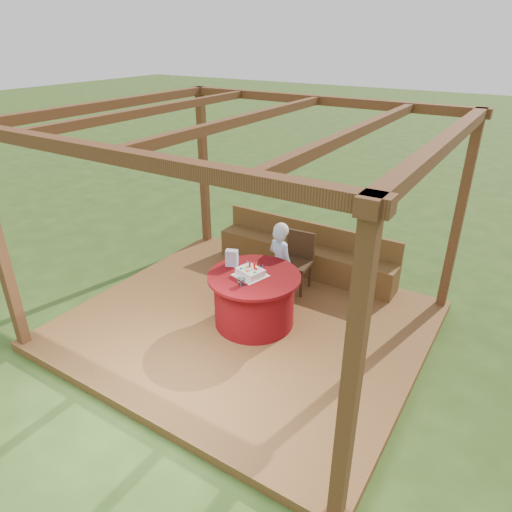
% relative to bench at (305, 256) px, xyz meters
% --- Properties ---
extents(ground, '(60.00, 60.00, 0.00)m').
position_rel_bench_xyz_m(ground, '(0.00, -1.72, -0.38)').
color(ground, '#294416').
rests_on(ground, ground).
extents(deck, '(4.50, 4.00, 0.12)m').
position_rel_bench_xyz_m(deck, '(0.00, -1.72, -0.32)').
color(deck, brown).
rests_on(deck, ground).
extents(pergola, '(4.50, 4.00, 2.72)m').
position_rel_bench_xyz_m(pergola, '(0.00, -1.72, 2.02)').
color(pergola, brown).
rests_on(pergola, deck).
extents(bench, '(3.00, 0.42, 0.80)m').
position_rel_bench_xyz_m(bench, '(0.00, 0.00, 0.00)').
color(bench, brown).
rests_on(bench, deck).
extents(table, '(1.21, 1.21, 0.72)m').
position_rel_bench_xyz_m(table, '(0.11, -1.68, 0.10)').
color(table, maroon).
rests_on(table, deck).
extents(chair, '(0.47, 0.47, 0.88)m').
position_rel_bench_xyz_m(chair, '(0.14, -0.53, 0.23)').
color(chair, '#382211').
rests_on(chair, deck).
extents(elderly_woman, '(0.49, 0.39, 1.21)m').
position_rel_bench_xyz_m(elderly_woman, '(0.10, -1.00, 0.35)').
color(elderly_woman, '#9AC1E4').
rests_on(elderly_woman, deck).
extents(birthday_cake, '(0.44, 0.44, 0.17)m').
position_rel_bench_xyz_m(birthday_cake, '(0.07, -1.71, 0.51)').
color(birthday_cake, white).
rests_on(birthday_cake, table).
extents(gift_bag, '(0.18, 0.15, 0.22)m').
position_rel_bench_xyz_m(gift_bag, '(-0.29, -1.61, 0.57)').
color(gift_bag, '#EA97D3').
rests_on(gift_bag, table).
extents(drinking_glass, '(0.12, 0.12, 0.10)m').
position_rel_bench_xyz_m(drinking_glass, '(0.11, -1.99, 0.50)').
color(drinking_glass, white).
rests_on(drinking_glass, table).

